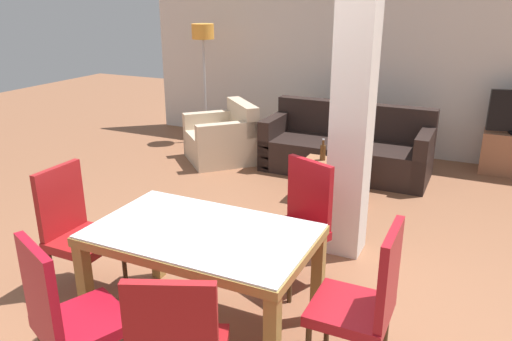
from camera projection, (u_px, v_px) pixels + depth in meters
name	position (u px, v px, depth m)	size (l,w,h in m)	color
ground_plane	(206.00, 325.00, 3.53)	(18.00, 18.00, 0.00)	brown
back_wall	(372.00, 59.00, 7.10)	(7.20, 0.09, 2.70)	silver
divider_pillar	(353.00, 104.00, 4.15)	(0.32, 0.31, 2.70)	silver
dining_table	(203.00, 252.00, 3.34)	(1.47, 0.90, 0.75)	olive
dining_chair_near_left	(67.00, 313.00, 2.77)	(0.60, 0.60, 1.00)	maroon
dining_chair_far_right	(298.00, 219.00, 3.93)	(0.60, 0.60, 1.00)	#A01019
dining_chair_head_left	(75.00, 226.00, 3.81)	(0.46, 0.46, 1.00)	maroon
dining_chair_head_right	(365.00, 298.00, 2.91)	(0.46, 0.46, 1.00)	maroon
sofa	(346.00, 150.00, 6.50)	(2.11, 0.86, 0.87)	black
armchair	(223.00, 141.00, 6.97)	(1.21, 1.21, 0.81)	beige
coffee_table	(331.00, 181.00, 5.66)	(0.69, 0.52, 0.41)	#A16845
bottle	(323.00, 152.00, 5.70)	(0.06, 0.06, 0.25)	#4C2D14
floor_lamp	(203.00, 43.00, 7.48)	(0.33, 0.33, 1.80)	#B7B7BC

